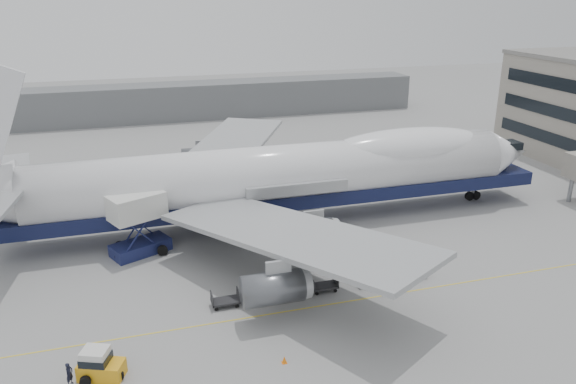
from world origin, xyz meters
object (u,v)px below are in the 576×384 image
object	(u,v)px
airliner	(285,174)
catering_truck	(138,221)
ground_worker	(69,374)
baggage_tug	(99,365)

from	to	relation	value
airliner	catering_truck	distance (m)	16.44
catering_truck	ground_worker	xyz separation A→B (m)	(-5.52, -18.95, -2.64)
catering_truck	baggage_tug	xyz separation A→B (m)	(-3.64, -18.70, -2.51)
catering_truck	ground_worker	size ratio (longest dim) A/B	3.79
baggage_tug	ground_worker	size ratio (longest dim) A/B	2.02
airliner	baggage_tug	size ratio (longest dim) A/B	20.19
catering_truck	ground_worker	bearing A→B (deg)	-130.73
ground_worker	catering_truck	bearing A→B (deg)	16.34
catering_truck	baggage_tug	size ratio (longest dim) A/B	1.88
airliner	catering_truck	xyz separation A→B (m)	(-15.92, -3.48, -2.16)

